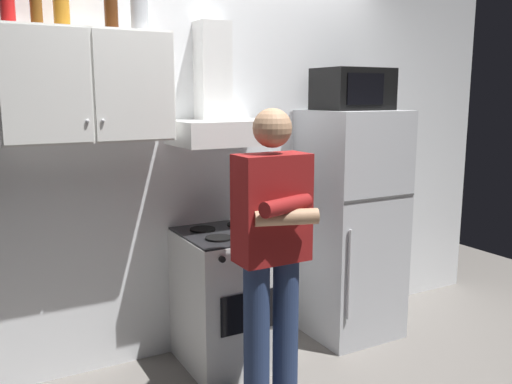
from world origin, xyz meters
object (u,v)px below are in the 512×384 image
at_px(cooking_pot, 257,224).
at_px(bottle_canister_steel, 139,13).
at_px(range_hood, 220,112).
at_px(bottle_rum_dark, 111,5).
at_px(upper_cabinet, 86,86).
at_px(bottle_beer_brown, 36,2).
at_px(stove_oven, 230,297).
at_px(person_standing, 272,251).
at_px(refrigerator, 350,224).
at_px(microwave, 353,89).

bearing_deg(cooking_pot, bottle_canister_steel, 159.21).
bearing_deg(bottle_canister_steel, range_hood, 1.23).
xyz_separation_m(range_hood, bottle_canister_steel, (-0.49, -0.01, 0.55)).
height_order(bottle_canister_steel, bottle_rum_dark, bottle_rum_dark).
height_order(upper_cabinet, bottle_beer_brown, bottle_beer_brown).
height_order(stove_oven, person_standing, person_standing).
bearing_deg(refrigerator, upper_cabinet, 175.93).
relative_size(stove_oven, bottle_rum_dark, 3.10).
height_order(upper_cabinet, stove_oven, upper_cabinet).
relative_size(stove_oven, person_standing, 0.53).
xyz_separation_m(stove_oven, microwave, (0.95, 0.02, 1.31)).
bearing_deg(upper_cabinet, stove_oven, -8.90).
relative_size(range_hood, bottle_rum_dark, 2.66).
distance_m(stove_oven, bottle_canister_steel, 1.79).
xyz_separation_m(stove_oven, bottle_canister_steel, (-0.49, 0.12, 1.72)).
xyz_separation_m(refrigerator, cooking_pot, (-0.82, -0.12, 0.12)).
xyz_separation_m(upper_cabinet, cooking_pot, (0.93, -0.24, -0.83)).
height_order(refrigerator, bottle_rum_dark, bottle_rum_dark).
bearing_deg(stove_oven, microwave, 1.15).
height_order(range_hood, bottle_canister_steel, bottle_canister_steel).
bearing_deg(person_standing, cooking_pot, 69.70).
distance_m(range_hood, bottle_rum_dark, 0.87).
xyz_separation_m(range_hood, bottle_rum_dark, (-0.64, 0.02, 0.59)).
distance_m(refrigerator, bottle_beer_brown, 2.41).
bearing_deg(microwave, bottle_rum_dark, 175.54).
bearing_deg(range_hood, stove_oven, -90.00).
xyz_separation_m(person_standing, bottle_beer_brown, (-0.98, 0.73, 1.27)).
distance_m(bottle_canister_steel, bottle_rum_dark, 0.16).
distance_m(stove_oven, cooking_pot, 0.52).
height_order(microwave, bottle_canister_steel, bottle_canister_steel).
bearing_deg(stove_oven, bottle_rum_dark, 167.40).
bearing_deg(cooking_pot, person_standing, -110.30).
bearing_deg(bottle_beer_brown, refrigerator, -3.57).
bearing_deg(bottle_rum_dark, bottle_beer_brown, -177.22).
bearing_deg(microwave, bottle_canister_steel, 176.14).
distance_m(range_hood, bottle_canister_steel, 0.74).
xyz_separation_m(upper_cabinet, bottle_rum_dark, (0.16, 0.02, 0.43)).
relative_size(refrigerator, bottle_beer_brown, 6.25).
bearing_deg(bottle_rum_dark, upper_cabinet, -173.77).
distance_m(microwave, cooking_pot, 1.17).
distance_m(microwave, bottle_canister_steel, 1.50).
height_order(stove_oven, cooking_pot, cooking_pot).
height_order(upper_cabinet, refrigerator, upper_cabinet).
relative_size(upper_cabinet, range_hood, 1.20).
xyz_separation_m(upper_cabinet, range_hood, (0.80, 0.00, -0.15)).
xyz_separation_m(microwave, bottle_canister_steel, (-1.44, 0.10, 0.41)).
height_order(upper_cabinet, range_hood, range_hood).
distance_m(bottle_canister_steel, bottle_beer_brown, 0.54).
distance_m(upper_cabinet, bottle_rum_dark, 0.46).
bearing_deg(refrigerator, bottle_canister_steel, 175.42).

